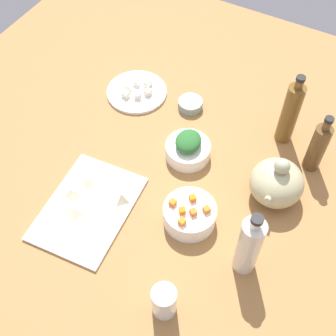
% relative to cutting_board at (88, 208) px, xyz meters
% --- Properties ---
extents(tabletop, '(1.90, 1.90, 0.03)m').
position_rel_cutting_board_xyz_m(tabletop, '(-0.22, 0.16, -0.02)').
color(tabletop, '#9B6C3C').
rests_on(tabletop, ground).
extents(cutting_board, '(0.36, 0.27, 0.01)m').
position_rel_cutting_board_xyz_m(cutting_board, '(0.00, 0.00, 0.00)').
color(cutting_board, white).
rests_on(cutting_board, tabletop).
extents(plate_tofu, '(0.22, 0.22, 0.01)m').
position_rel_cutting_board_xyz_m(plate_tofu, '(-0.49, -0.13, 0.00)').
color(plate_tofu, white).
rests_on(plate_tofu, tabletop).
extents(bowl_greens, '(0.15, 0.15, 0.05)m').
position_rel_cutting_board_xyz_m(bowl_greens, '(-0.33, 0.17, 0.02)').
color(bowl_greens, white).
rests_on(bowl_greens, tabletop).
extents(bowl_carrots, '(0.15, 0.15, 0.06)m').
position_rel_cutting_board_xyz_m(bowl_carrots, '(-0.11, 0.28, 0.03)').
color(bowl_carrots, white).
rests_on(bowl_carrots, tabletop).
extents(bowl_small_side, '(0.09, 0.09, 0.03)m').
position_rel_cutting_board_xyz_m(bowl_small_side, '(-0.52, 0.08, 0.01)').
color(bowl_small_side, gray).
rests_on(bowl_small_side, tabletop).
extents(teapot, '(0.18, 0.16, 0.17)m').
position_rel_cutting_board_xyz_m(teapot, '(-0.31, 0.47, 0.06)').
color(teapot, tan).
rests_on(teapot, tabletop).
extents(bottle_0, '(0.06, 0.06, 0.25)m').
position_rel_cutting_board_xyz_m(bottle_0, '(-0.06, 0.48, 0.11)').
color(bottle_0, silver).
rests_on(bottle_0, tabletop).
extents(bottle_1, '(0.05, 0.05, 0.22)m').
position_rel_cutting_board_xyz_m(bottle_1, '(-0.48, 0.53, 0.09)').
color(bottle_1, brown).
rests_on(bottle_1, tabletop).
extents(bottle_2, '(0.06, 0.06, 0.27)m').
position_rel_cutting_board_xyz_m(bottle_2, '(-0.55, 0.42, 0.11)').
color(bottle_2, brown).
rests_on(bottle_2, tabletop).
extents(drinking_glass_0, '(0.06, 0.06, 0.11)m').
position_rel_cutting_board_xyz_m(drinking_glass_0, '(0.15, 0.35, 0.05)').
color(drinking_glass_0, white).
rests_on(drinking_glass_0, tabletop).
extents(carrot_cube_0, '(0.03, 0.03, 0.02)m').
position_rel_cutting_board_xyz_m(carrot_cube_0, '(-0.10, 0.30, 0.07)').
color(carrot_cube_0, orange).
rests_on(carrot_cube_0, bowl_carrots).
extents(carrot_cube_1, '(0.02, 0.02, 0.02)m').
position_rel_cutting_board_xyz_m(carrot_cube_1, '(-0.13, 0.33, 0.07)').
color(carrot_cube_1, orange).
rests_on(carrot_cube_1, bowl_carrots).
extents(carrot_cube_2, '(0.03, 0.03, 0.02)m').
position_rel_cutting_board_xyz_m(carrot_cube_2, '(-0.14, 0.28, 0.07)').
color(carrot_cube_2, orange).
rests_on(carrot_cube_2, bowl_carrots).
extents(carrot_cube_3, '(0.02, 0.02, 0.02)m').
position_rel_cutting_board_xyz_m(carrot_cube_3, '(-0.10, 0.23, 0.07)').
color(carrot_cube_3, orange).
rests_on(carrot_cube_3, bowl_carrots).
extents(carrot_cube_4, '(0.03, 0.03, 0.02)m').
position_rel_cutting_board_xyz_m(carrot_cube_4, '(-0.09, 0.27, 0.07)').
color(carrot_cube_4, orange).
rests_on(carrot_cube_4, bowl_carrots).
extents(carrot_cube_5, '(0.02, 0.02, 0.02)m').
position_rel_cutting_board_xyz_m(carrot_cube_5, '(-0.06, 0.29, 0.07)').
color(carrot_cube_5, orange).
rests_on(carrot_cube_5, bowl_carrots).
extents(chopped_greens_mound, '(0.11, 0.10, 0.04)m').
position_rel_cutting_board_xyz_m(chopped_greens_mound, '(-0.33, 0.17, 0.07)').
color(chopped_greens_mound, '#28632A').
rests_on(chopped_greens_mound, bowl_greens).
extents(tofu_cube_0, '(0.03, 0.03, 0.02)m').
position_rel_cutting_board_xyz_m(tofu_cube_0, '(-0.50, -0.08, 0.02)').
color(tofu_cube_0, '#F6E1CB').
rests_on(tofu_cube_0, plate_tofu).
extents(tofu_cube_1, '(0.03, 0.03, 0.02)m').
position_rel_cutting_board_xyz_m(tofu_cube_1, '(-0.46, -0.10, 0.02)').
color(tofu_cube_1, white).
rests_on(tofu_cube_1, plate_tofu).
extents(tofu_cube_2, '(0.03, 0.03, 0.02)m').
position_rel_cutting_board_xyz_m(tofu_cube_2, '(-0.52, -0.14, 0.02)').
color(tofu_cube_2, white).
rests_on(tofu_cube_2, plate_tofu).
extents(tofu_cube_3, '(0.03, 0.03, 0.02)m').
position_rel_cutting_board_xyz_m(tofu_cube_3, '(-0.49, -0.16, 0.02)').
color(tofu_cube_3, white).
rests_on(tofu_cube_3, plate_tofu).
extents(tofu_cube_4, '(0.02, 0.02, 0.02)m').
position_rel_cutting_board_xyz_m(tofu_cube_4, '(-0.54, -0.10, 0.02)').
color(tofu_cube_4, white).
rests_on(tofu_cube_4, plate_tofu).
extents(tofu_cube_5, '(0.03, 0.03, 0.02)m').
position_rel_cutting_board_xyz_m(tofu_cube_5, '(-0.45, -0.14, 0.02)').
color(tofu_cube_5, '#F0EFCB').
rests_on(tofu_cube_5, plate_tofu).
extents(dumpling_0, '(0.07, 0.07, 0.03)m').
position_rel_cutting_board_xyz_m(dumpling_0, '(0.03, -0.02, 0.02)').
color(dumpling_0, beige).
rests_on(dumpling_0, cutting_board).
extents(dumpling_1, '(0.05, 0.04, 0.03)m').
position_rel_cutting_board_xyz_m(dumpling_1, '(-0.07, 0.08, 0.02)').
color(dumpling_1, beige).
rests_on(dumpling_1, cutting_board).
extents(dumpling_2, '(0.06, 0.06, 0.03)m').
position_rel_cutting_board_xyz_m(dumpling_2, '(-0.01, -0.06, 0.02)').
color(dumpling_2, beige).
rests_on(dumpling_2, cutting_board).
extents(dumpling_3, '(0.06, 0.06, 0.03)m').
position_rel_cutting_board_xyz_m(dumpling_3, '(-0.07, -0.05, 0.02)').
color(dumpling_3, beige).
rests_on(dumpling_3, cutting_board).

